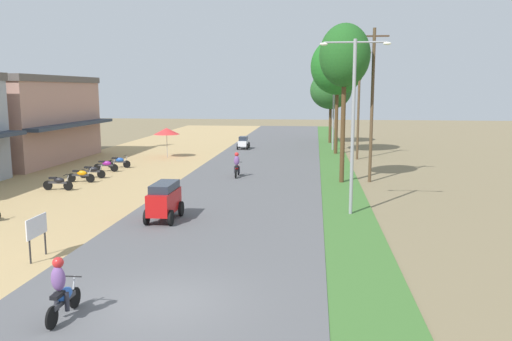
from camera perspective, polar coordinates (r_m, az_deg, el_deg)
The scene contains 22 objects.
ground_plane at distance 14.94m, azimuth -10.21°, elevation -14.26°, with size 180.00×180.00×0.00m, color #7A6B4C.
road_strip at distance 14.93m, azimuth -10.21°, elevation -14.12°, with size 9.00×140.00×0.08m, color #565659.
median_strip at distance 14.46m, azimuth 12.82°, elevation -15.03°, with size 2.40×140.00×0.06m, color #3D6B2D.
shophouse_mid at distance 46.44m, azimuth -24.85°, elevation 5.10°, with size 10.10×13.13×6.90m.
parked_motorbike_third at distance 32.17m, azimuth -20.81°, elevation -1.18°, with size 1.80×0.54×0.94m.
parked_motorbike_fourth at distance 34.44m, azimuth -18.58°, elevation -0.44°, with size 1.80×0.54×0.94m.
parked_motorbike_fifth at distance 35.85m, azimuth -17.44°, elevation -0.03°, with size 1.80×0.54×0.94m.
parked_motorbike_sixth at distance 38.43m, azimuth -16.06°, elevation 0.60°, with size 1.80×0.54×0.94m.
parked_motorbike_seventh at distance 40.08m, azimuth -14.75°, elevation 0.98°, with size 1.80×0.54×0.94m.
street_signboard at distance 19.41m, azimuth -22.85°, elevation -5.94°, with size 0.06×1.30×1.50m.
vendor_umbrella at distance 45.31m, azimuth -9.74°, elevation 4.26°, with size 2.20×2.20×2.52m.
median_tree_nearest at distance 32.84m, azimuth 9.67°, elevation 12.20°, with size 3.09×3.09×9.74m.
median_tree_second at distance 47.79m, azimuth 8.91°, elevation 11.17°, with size 4.78×4.78×10.35m.
median_tree_third at distance 57.53m, azimuth 8.19°, elevation 8.67°, with size 4.47×4.47×7.75m.
streetlamp_near at distance 24.33m, azimuth 10.58°, elevation 5.95°, with size 3.16×0.20×8.01m.
streetlamp_mid at distance 50.61m, azimuth 8.47°, elevation 7.26°, with size 3.16×0.20×7.72m.
utility_pole_near at distance 44.45m, azimuth 11.16°, elevation 7.41°, with size 1.80×0.20×9.31m.
utility_pole_far at distance 33.56m, azimuth 12.57°, elevation 7.17°, with size 1.80×0.20×9.56m.
car_van_red at distance 23.44m, azimuth -10.00°, elevation -3.12°, with size 1.19×2.41×1.67m.
car_hatchback_white at distance 50.98m, azimuth -1.39°, elevation 3.12°, with size 1.04×2.00×1.23m.
motorbike_foreground_rider at distance 14.28m, azimuth -20.48°, elevation -12.11°, with size 0.54×1.80×1.66m.
motorbike_ahead_second at distance 34.59m, azimuth -2.09°, elevation 0.57°, with size 0.54×1.80×1.66m.
Camera 1 is at (4.07, -13.14, 5.83)m, focal length 36.60 mm.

